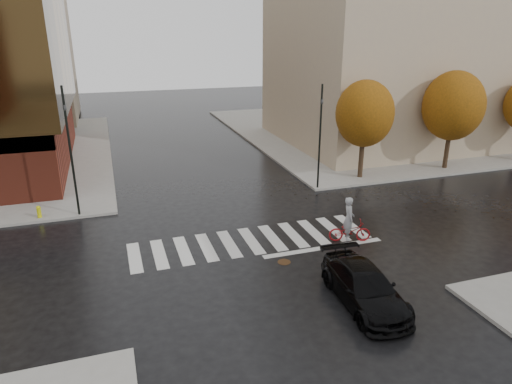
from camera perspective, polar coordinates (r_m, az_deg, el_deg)
ground at (r=21.80m, az=-0.22°, el=-6.66°), size 120.00×120.00×0.00m
sidewalk_ne at (r=48.88m, az=15.92°, el=7.65°), size 30.00×30.00×0.15m
crosswalk at (r=22.22m, az=-0.62°, el=-6.10°), size 12.00×3.00×0.01m
building_ne_tan at (r=42.38m, az=15.48°, el=18.35°), size 16.00×16.00×18.00m
tree_ne_a at (r=30.96m, az=13.44°, el=9.48°), size 3.80×3.80×6.50m
tree_ne_b at (r=35.08m, az=23.43°, el=9.84°), size 4.20×4.20×6.89m
sedan at (r=17.70m, az=13.39°, el=-11.43°), size 2.20×4.86×1.38m
cyclist at (r=22.33m, az=11.59°, el=-4.24°), size 2.11×1.25×2.26m
traffic_light_nw at (r=25.57m, az=-22.27°, el=5.49°), size 0.19×0.16×6.90m
traffic_light_ne at (r=28.39m, az=8.02°, el=7.47°), size 0.18×0.20×6.46m
fire_hydrant at (r=26.99m, az=-25.51°, el=-2.16°), size 0.24×0.24×0.66m
manhole at (r=20.35m, az=3.53°, el=-8.72°), size 0.77×0.77×0.01m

